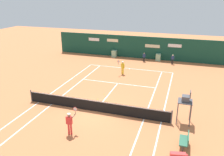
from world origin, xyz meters
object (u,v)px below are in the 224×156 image
object	(u,v)px
player_on_baseline	(122,67)
ball_kid_right_post	(144,57)
player_bench	(185,140)
player_near_side	(70,122)
tennis_ball_by_sideline	(98,99)
equipment_bag	(180,156)
umpire_chair	(185,101)
tennis_ball_near_service_line	(104,94)
ball_kid_left_post	(173,59)

from	to	relation	value
player_on_baseline	ball_kid_right_post	world-z (taller)	player_on_baseline
player_bench	player_near_side	world-z (taller)	player_near_side
player_near_side	tennis_ball_by_sideline	world-z (taller)	player_near_side
player_on_baseline	ball_kid_right_post	bearing A→B (deg)	-81.29
equipment_bag	ball_kid_right_post	distance (m)	19.90
player_near_side	ball_kid_right_post	xyz separation A→B (m)	(1.50, 18.84, -0.24)
umpire_chair	player_near_side	size ratio (longest dim) A/B	1.41
player_near_side	tennis_ball_by_sideline	distance (m)	5.67
player_near_side	ball_kid_right_post	distance (m)	18.90
equipment_bag	player_on_baseline	world-z (taller)	player_on_baseline
ball_kid_right_post	tennis_ball_near_service_line	world-z (taller)	ball_kid_right_post
ball_kid_left_post	equipment_bag	bearing A→B (deg)	86.12
player_on_baseline	ball_kid_left_post	distance (m)	7.95
equipment_bag	player_near_side	size ratio (longest dim) A/B	0.58
umpire_chair	player_on_baseline	bearing A→B (deg)	38.53
player_on_baseline	ball_kid_right_post	distance (m)	6.14
equipment_bag	tennis_ball_by_sideline	distance (m)	9.39
tennis_ball_near_service_line	tennis_ball_by_sideline	bearing A→B (deg)	-99.84
player_bench	tennis_ball_by_sideline	bearing A→B (deg)	58.52
umpire_chair	player_on_baseline	xyz separation A→B (m)	(-7.15, 8.98, -0.81)
equipment_bag	player_near_side	bearing A→B (deg)	178.15
player_bench	tennis_ball_near_service_line	world-z (taller)	player_bench
player_bench	tennis_ball_by_sideline	xyz separation A→B (m)	(-7.61, 4.66, -0.47)
player_bench	player_near_side	xyz separation A→B (m)	(-7.40, -0.94, 0.44)
ball_kid_right_post	tennis_ball_by_sideline	distance (m)	13.37
umpire_chair	ball_kid_left_post	xyz separation A→B (m)	(-1.90, 14.95, -1.00)
player_bench	ball_kid_right_post	world-z (taller)	ball_kid_right_post
player_on_baseline	ball_kid_right_post	size ratio (longest dim) A/B	1.43
player_on_baseline	ball_kid_right_post	xyz separation A→B (m)	(1.43, 5.97, -0.22)
player_on_baseline	ball_kid_left_post	size ratio (longest dim) A/B	1.38
player_near_side	tennis_ball_by_sideline	xyz separation A→B (m)	(-0.20, 5.60, -0.92)
ball_kid_right_post	umpire_chair	bearing A→B (deg)	103.80
umpire_chair	equipment_bag	world-z (taller)	umpire_chair
umpire_chair	ball_kid_left_post	bearing A→B (deg)	7.25
umpire_chair	tennis_ball_by_sideline	bearing A→B (deg)	77.03
ball_kid_left_post	umpire_chair	bearing A→B (deg)	87.84
ball_kid_left_post	tennis_ball_by_sideline	world-z (taller)	ball_kid_left_post
tennis_ball_by_sideline	ball_kid_left_post	bearing A→B (deg)	67.36
equipment_bag	umpire_chair	bearing A→B (deg)	89.20
ball_kid_left_post	tennis_ball_by_sideline	bearing A→B (deg)	57.96
player_near_side	ball_kid_left_post	world-z (taller)	player_near_side
equipment_bag	tennis_ball_by_sideline	xyz separation A→B (m)	(-7.36, 5.83, -0.13)
ball_kid_left_post	tennis_ball_near_service_line	distance (m)	13.23
player_near_side	tennis_ball_by_sideline	size ratio (longest dim) A/B	26.57
player_bench	equipment_bag	size ratio (longest dim) A/B	1.15
ball_kid_right_post	tennis_ball_near_service_line	size ratio (longest dim) A/B	18.29
ball_kid_right_post	ball_kid_left_post	bearing A→B (deg)	172.87
player_near_side	ball_kid_right_post	size ratio (longest dim) A/B	1.45
tennis_ball_near_service_line	umpire_chair	bearing A→B (deg)	-21.59
player_bench	equipment_bag	bearing A→B (deg)	168.23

